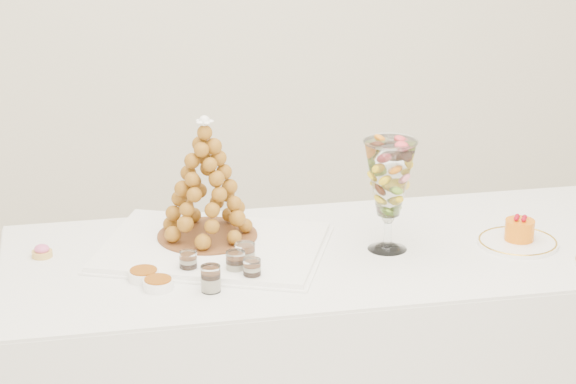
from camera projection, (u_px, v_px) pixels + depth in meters
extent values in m
cube|color=white|center=(340.00, 365.00, 3.46)|extent=(2.04, 0.90, 0.75)
cube|color=white|center=(342.00, 252.00, 3.33)|extent=(2.03, 0.89, 0.01)
cube|color=white|center=(212.00, 247.00, 3.32)|extent=(0.75, 0.66, 0.02)
cylinder|color=white|center=(387.00, 246.00, 3.34)|extent=(0.12, 0.12, 0.02)
cylinder|color=white|center=(388.00, 230.00, 3.32)|extent=(0.02, 0.02, 0.08)
sphere|color=white|center=(388.00, 217.00, 3.31)|extent=(0.04, 0.04, 0.04)
cylinder|color=white|center=(518.00, 242.00, 3.37)|extent=(0.24, 0.24, 0.01)
cylinder|color=tan|center=(42.00, 254.00, 3.28)|extent=(0.06, 0.06, 0.02)
ellipsoid|color=#CB5386|center=(42.00, 249.00, 3.28)|extent=(0.04, 0.04, 0.03)
cylinder|color=white|center=(188.00, 263.00, 3.15)|extent=(0.06, 0.06, 0.07)
cylinder|color=white|center=(236.00, 264.00, 3.14)|extent=(0.06, 0.06, 0.07)
cylinder|color=white|center=(245.00, 256.00, 3.19)|extent=(0.07, 0.07, 0.08)
cylinder|color=white|center=(211.00, 279.00, 3.05)|extent=(0.06, 0.06, 0.07)
cylinder|color=white|center=(252.00, 271.00, 3.10)|extent=(0.06, 0.06, 0.07)
cylinder|color=white|center=(144.00, 275.00, 3.13)|extent=(0.09, 0.09, 0.03)
cylinder|color=white|center=(158.00, 284.00, 3.07)|extent=(0.08, 0.08, 0.03)
cylinder|color=brown|center=(207.00, 235.00, 3.38)|extent=(0.30, 0.30, 0.01)
cone|color=#8C5615|center=(206.00, 178.00, 3.31)|extent=(0.30, 0.30, 0.36)
sphere|color=white|center=(204.00, 122.00, 3.26)|extent=(0.04, 0.04, 0.04)
cylinder|color=orange|center=(520.00, 230.00, 3.37)|extent=(0.09, 0.09, 0.06)
sphere|color=maroon|center=(525.00, 217.00, 3.36)|extent=(0.02, 0.02, 0.02)
sphere|color=maroon|center=(517.00, 216.00, 3.37)|extent=(0.02, 0.02, 0.02)
sphere|color=maroon|center=(516.00, 219.00, 3.35)|extent=(0.02, 0.02, 0.02)
sphere|color=maroon|center=(524.00, 220.00, 3.34)|extent=(0.02, 0.02, 0.02)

